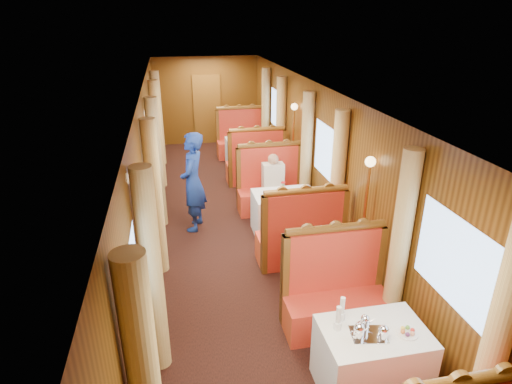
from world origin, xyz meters
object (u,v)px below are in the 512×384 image
object	(u,v)px
banquette_mid_fwd	(300,239)
banquette_far_fwd	(256,165)
banquette_mid_aft	(270,189)
teapot_left	(359,333)
rose_vase_far	(247,132)
banquette_near_aft	(335,296)
passenger	(273,178)
teapot_back	(365,324)
steward	(193,182)
teapot_right	(383,335)
banquette_far_aft	(241,141)
rose_vase_mid	(283,185)
fruit_plate	(407,332)
table_mid	(284,213)
tea_tray	(368,335)
table_near	(371,360)
table_far	(248,154)

from	to	relation	value
banquette_mid_fwd	banquette_far_fwd	world-z (taller)	same
banquette_mid_fwd	banquette_mid_aft	world-z (taller)	same
teapot_left	rose_vase_far	bearing A→B (deg)	80.67
banquette_near_aft	passenger	bearing A→B (deg)	90.00
banquette_mid_fwd	teapot_back	size ratio (longest dim) A/B	8.94
banquette_mid_aft	steward	world-z (taller)	steward
teapot_right	rose_vase_far	world-z (taller)	rose_vase_far
banquette_far_aft	rose_vase_mid	bearing A→B (deg)	-90.40
teapot_back	passenger	distance (m)	4.25
banquette_far_fwd	fruit_plate	world-z (taller)	banquette_far_fwd
rose_vase_mid	banquette_mid_fwd	bearing A→B (deg)	-88.12
teapot_left	fruit_plate	size ratio (longest dim) A/B	0.82
banquette_near_aft	fruit_plate	world-z (taller)	banquette_near_aft
banquette_near_aft	banquette_mid_fwd	size ratio (longest dim) A/B	1.00
table_mid	rose_vase_mid	size ratio (longest dim) A/B	2.92
banquette_near_aft	banquette_mid_aft	world-z (taller)	same
rose_vase_mid	rose_vase_far	distance (m)	3.53
tea_tray	teapot_right	xyz separation A→B (m)	(0.11, -0.08, 0.06)
table_near	banquette_mid_aft	distance (m)	4.51
tea_tray	rose_vase_far	size ratio (longest dim) A/B	0.94
banquette_near_aft	teapot_left	distance (m)	1.18
table_near	banquette_near_aft	distance (m)	1.02
rose_vase_mid	passenger	bearing A→B (deg)	87.79
teapot_right	banquette_mid_aft	bearing A→B (deg)	67.44
tea_tray	teapot_left	bearing A→B (deg)	-166.38
tea_tray	banquette_near_aft	bearing A→B (deg)	84.92
tea_tray	teapot_left	world-z (taller)	teapot_left
table_far	teapot_back	distance (m)	6.97
banquette_mid_fwd	banquette_mid_aft	distance (m)	2.03
table_mid	banquette_mid_aft	world-z (taller)	banquette_mid_aft
table_near	steward	size ratio (longest dim) A/B	0.59
banquette_mid_aft	teapot_back	world-z (taller)	banquette_mid_aft
table_near	banquette_far_fwd	distance (m)	5.99
banquette_far_fwd	banquette_far_aft	xyz separation A→B (m)	(0.00, 2.03, 0.00)
tea_tray	passenger	xyz separation A→B (m)	(0.09, 4.34, -0.02)
tea_tray	fruit_plate	size ratio (longest dim) A/B	1.62
teapot_back	fruit_plate	distance (m)	0.41
banquette_far_fwd	rose_vase_mid	xyz separation A→B (m)	(-0.03, -2.52, 0.50)
teapot_back	banquette_far_fwd	bearing A→B (deg)	88.08
table_far	rose_vase_mid	xyz separation A→B (m)	(-0.03, -3.54, 0.55)
table_near	table_far	bearing A→B (deg)	90.00
banquette_mid_fwd	passenger	xyz separation A→B (m)	(-0.00, 1.81, 0.32)
teapot_right	passenger	world-z (taller)	passenger
banquette_far_aft	rose_vase_mid	size ratio (longest dim) A/B	3.72
passenger	table_near	bearing A→B (deg)	-90.00
banquette_mid_aft	passenger	bearing A→B (deg)	-90.00
teapot_back	teapot_right	bearing A→B (deg)	-60.26
banquette_mid_aft	banquette_far_aft	xyz separation A→B (m)	(0.00, 3.50, 0.00)
rose_vase_far	steward	distance (m)	3.36
fruit_plate	steward	xyz separation A→B (m)	(-1.81, 4.10, 0.12)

